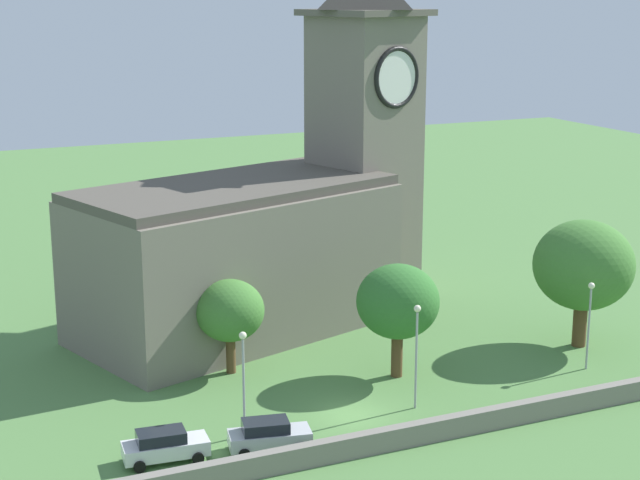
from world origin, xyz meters
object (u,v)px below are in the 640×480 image
(streetlamp_central, at_px, (417,339))
(streetlamp_east_mid, at_px, (590,310))
(car_silver, at_px, (269,435))
(streetlamp_west_mid, at_px, (243,366))
(tree_riverside_west, at_px, (584,266))
(tree_churchyard, at_px, (398,302))
(tree_riverside_east, at_px, (230,311))
(church, at_px, (276,217))
(car_white, at_px, (165,446))

(streetlamp_central, height_order, streetlamp_east_mid, streetlamp_central)
(car_silver, distance_m, streetlamp_west_mid, 4.12)
(streetlamp_central, xyz_separation_m, tree_riverside_west, (16.23, 4.92, 1.53))
(car_silver, height_order, streetlamp_central, streetlamp_central)
(tree_churchyard, bearing_deg, tree_riverside_east, 152.45)
(church, relative_size, tree_riverside_east, 4.74)
(church, bearing_deg, streetlamp_west_mid, -116.92)
(tree_churchyard, xyz_separation_m, tree_riverside_west, (14.76, -0.18, 0.84))
(tree_churchyard, relative_size, tree_riverside_east, 1.19)
(car_silver, relative_size, tree_churchyard, 0.63)
(car_white, bearing_deg, tree_riverside_east, 55.03)
(car_silver, height_order, streetlamp_west_mid, streetlamp_west_mid)
(streetlamp_west_mid, relative_size, tree_riverside_east, 0.98)
(streetlamp_central, relative_size, streetlamp_east_mid, 1.09)
(car_white, bearing_deg, streetlamp_east_mid, 3.24)
(tree_riverside_east, bearing_deg, tree_riverside_west, -12.16)
(car_silver, height_order, tree_riverside_west, tree_riverside_west)
(streetlamp_west_mid, distance_m, tree_riverside_west, 27.54)
(tree_riverside_east, bearing_deg, streetlamp_west_mid, -104.93)
(car_white, height_order, tree_riverside_east, tree_riverside_east)
(car_white, relative_size, streetlamp_central, 0.72)
(tree_churchyard, bearing_deg, car_silver, -149.71)
(streetlamp_west_mid, xyz_separation_m, streetlamp_east_mid, (24.68, 0.49, -0.14))
(car_white, distance_m, tree_riverside_east, 13.72)
(car_silver, xyz_separation_m, streetlamp_east_mid, (24.09, 2.78, 3.23))
(car_white, relative_size, car_silver, 0.99)
(streetlamp_east_mid, bearing_deg, car_white, -176.76)
(car_white, xyz_separation_m, tree_churchyard, (17.40, 5.78, 4.23))
(church, xyz_separation_m, tree_riverside_west, (17.51, -14.55, -2.12))
(church, relative_size, tree_riverside_west, 3.30)
(tree_riverside_west, bearing_deg, tree_churchyard, 179.29)
(streetlamp_east_mid, distance_m, tree_churchyard, 13.01)
(tree_riverside_east, bearing_deg, car_silver, -99.44)
(streetlamp_east_mid, xyz_separation_m, tree_riverside_east, (-22.10, 9.21, 0.18))
(streetlamp_central, bearing_deg, streetlamp_east_mid, 4.15)
(church, height_order, tree_riverside_west, church)
(church, height_order, tree_churchyard, church)
(car_silver, relative_size, tree_riverside_west, 0.52)
(tree_riverside_west, bearing_deg, tree_riverside_east, 167.84)
(church, xyz_separation_m, car_white, (-14.65, -20.15, -7.19))
(streetlamp_west_mid, height_order, streetlamp_east_mid, streetlamp_west_mid)
(streetlamp_east_mid, relative_size, tree_churchyard, 0.79)
(streetlamp_west_mid, distance_m, tree_riverside_east, 10.04)
(tree_riverside_west, bearing_deg, streetlamp_central, -163.15)
(streetlamp_central, height_order, tree_riverside_west, tree_riverside_west)
(streetlamp_central, relative_size, tree_riverside_east, 1.03)
(streetlamp_west_mid, relative_size, streetlamp_central, 0.96)
(car_white, bearing_deg, tree_riverside_west, 9.88)
(car_white, relative_size, tree_riverside_west, 0.52)
(streetlamp_central, xyz_separation_m, streetlamp_east_mid, (13.78, 1.00, -0.31))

